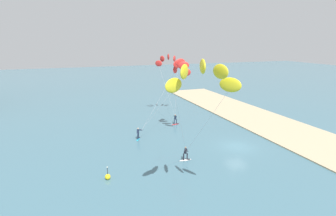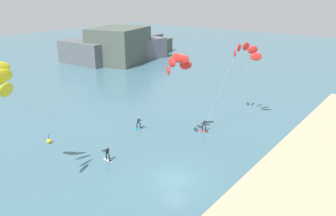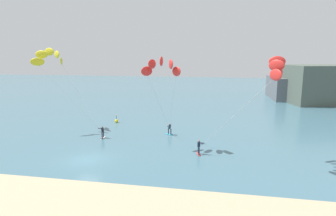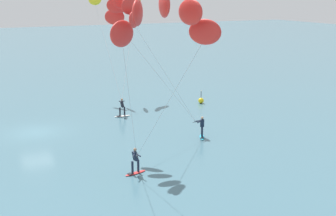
% 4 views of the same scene
% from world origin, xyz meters
% --- Properties ---
extents(ground_plane, '(240.00, 240.00, 0.00)m').
position_xyz_m(ground_plane, '(0.00, 0.00, 0.00)').
color(ground_plane, '#426B7A').
extents(sand_strip, '(80.00, 10.66, 0.16)m').
position_xyz_m(sand_strip, '(0.00, -10.63, 0.08)').
color(sand_strip, tan).
rests_on(sand_strip, ground).
extents(kitesurfer_nearshore, '(9.00, 4.82, 11.03)m').
position_xyz_m(kitesurfer_nearshore, '(18.90, 2.47, 9.46)').
color(kitesurfer_nearshore, red).
rests_on(kitesurfer_nearshore, ground).
extents(kitesurfer_mid_water, '(4.75, 7.59, 10.96)m').
position_xyz_m(kitesurfer_mid_water, '(7.16, 5.40, 9.40)').
color(kitesurfer_mid_water, '#23ADD1').
rests_on(kitesurfer_mid_water, ground).
extents(kitesurfer_far_out, '(10.47, 6.34, 12.13)m').
position_xyz_m(kitesurfer_far_out, '(-10.04, 10.61, 10.47)').
color(kitesurfer_far_out, white).
rests_on(kitesurfer_far_out, ground).
extents(marker_buoy, '(0.56, 0.56, 1.38)m').
position_xyz_m(marker_buoy, '(-3.01, 17.03, 0.30)').
color(marker_buoy, yellow).
rests_on(marker_buoy, ground).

